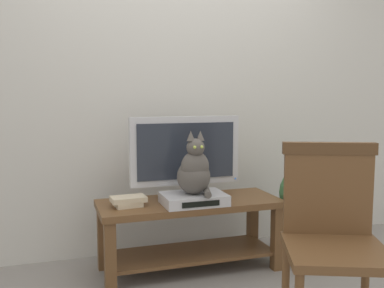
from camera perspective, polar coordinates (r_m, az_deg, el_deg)
name	(u,v)px	position (r m, az deg, el deg)	size (l,w,h in m)	color
back_wall	(175,71)	(3.45, -2.19, 9.47)	(7.00, 0.12, 2.80)	beige
tv_stand	(190,222)	(3.07, -0.30, -10.17)	(1.25, 0.49, 0.49)	brown
tv	(185,155)	(3.07, -0.87, -1.43)	(0.79, 0.20, 0.58)	#B7B7BC
media_box	(194,199)	(2.93, 0.22, -7.18)	(0.42, 0.30, 0.07)	#BCBCC1
cat	(194,171)	(2.88, 0.32, -3.52)	(0.22, 0.28, 0.42)	#514C47
wooden_chair	(333,229)	(2.23, 17.89, -10.53)	(0.60, 0.60, 0.98)	brown
book_stack	(128,201)	(2.91, -8.35, -7.39)	(0.23, 0.17, 0.07)	beige
potted_plant	(308,200)	(3.26, 14.94, -7.13)	(0.41, 0.41, 0.72)	#9E6B4C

